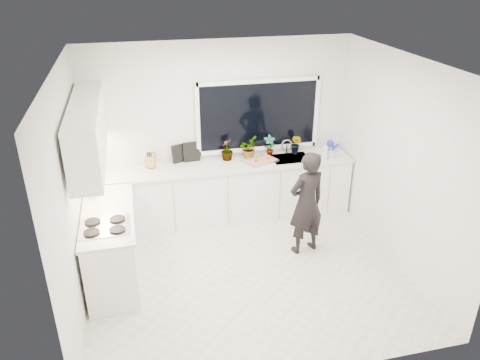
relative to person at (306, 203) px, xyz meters
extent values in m
cube|color=beige|center=(-0.90, -0.33, -0.75)|extent=(4.00, 3.50, 0.02)
cube|color=white|center=(-0.90, 1.43, 0.61)|extent=(4.00, 0.02, 2.70)
cube|color=white|center=(-2.91, -0.33, 0.61)|extent=(0.02, 3.50, 2.70)
cube|color=white|center=(1.11, -0.33, 0.61)|extent=(0.02, 3.50, 2.70)
cube|color=white|center=(-0.90, -0.33, 1.97)|extent=(4.00, 3.50, 0.02)
cube|color=black|center=(-0.30, 1.40, 0.81)|extent=(1.80, 0.02, 1.00)
cube|color=white|center=(-0.90, 1.12, -0.30)|extent=(3.92, 0.58, 0.88)
cube|color=white|center=(-2.57, 0.02, -0.30)|extent=(0.58, 1.60, 0.88)
cube|color=silver|center=(-0.90, 1.11, 0.16)|extent=(3.94, 0.62, 0.04)
cube|color=silver|center=(-2.57, 0.02, 0.16)|extent=(0.62, 1.60, 0.04)
cube|color=white|center=(-2.69, 0.37, 1.11)|extent=(0.34, 2.10, 0.70)
cube|color=silver|center=(0.15, 1.12, 0.13)|extent=(0.58, 0.42, 0.14)
cylinder|color=silver|center=(0.15, 1.32, 0.29)|extent=(0.03, 0.03, 0.22)
cube|color=black|center=(-2.59, -0.33, 0.20)|extent=(0.56, 0.48, 0.03)
imported|color=black|center=(0.00, 0.00, 0.00)|extent=(0.61, 0.48, 1.48)
cube|color=silver|center=(-0.35, 1.09, 0.20)|extent=(0.58, 0.52, 0.03)
cube|color=#C7421A|center=(-0.35, 1.09, 0.21)|extent=(0.53, 0.46, 0.01)
cylinder|color=#132DB4|center=(0.86, 1.28, 0.25)|extent=(0.18, 0.18, 0.13)
cylinder|color=white|center=(-2.75, 1.22, 0.31)|extent=(0.12, 0.12, 0.26)
cube|color=#906143|center=(-1.96, 1.26, 0.29)|extent=(0.16, 0.14, 0.22)
cylinder|color=#ACACB1|center=(-2.75, 0.47, 0.26)|extent=(0.14, 0.14, 0.16)
cube|color=black|center=(-1.54, 1.36, 0.32)|extent=(0.21, 0.09, 0.28)
cube|color=black|center=(-1.34, 1.36, 0.33)|extent=(0.25, 0.03, 0.30)
imported|color=#26662D|center=(-0.81, 1.28, 0.35)|extent=(0.24, 0.24, 0.33)
imported|color=#26662D|center=(-0.48, 1.28, 0.35)|extent=(0.34, 0.37, 0.33)
imported|color=#26662D|center=(-0.14, 1.28, 0.35)|extent=(0.19, 0.13, 0.34)
imported|color=#26662D|center=(0.29, 1.28, 0.34)|extent=(0.21, 0.22, 0.31)
imported|color=#D8BF66|center=(0.65, 0.97, 0.32)|extent=(0.14, 0.14, 0.28)
imported|color=#D8BF66|center=(0.75, 0.97, 0.27)|extent=(0.11, 0.10, 0.18)
camera|label=1|loc=(-2.14, -5.16, 2.99)|focal=35.00mm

